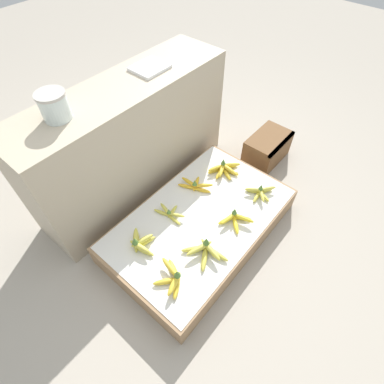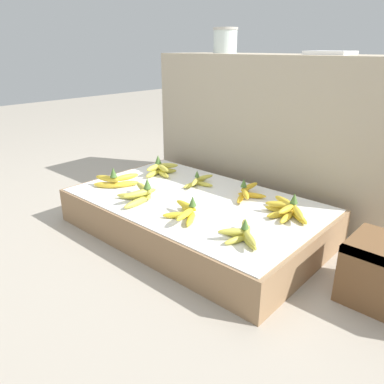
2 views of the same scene
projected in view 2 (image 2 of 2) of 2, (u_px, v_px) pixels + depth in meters
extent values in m
plane|color=#A89E8E|center=(195.00, 231.00, 1.86)|extent=(10.00, 10.00, 0.00)
cube|color=#997551|center=(195.00, 216.00, 1.83)|extent=(1.22, 0.74, 0.17)
cube|color=silver|center=(195.00, 199.00, 1.80)|extent=(1.18, 0.72, 0.00)
cube|color=tan|center=(279.00, 131.00, 2.13)|extent=(1.48, 0.41, 0.82)
ellipsoid|color=gold|center=(125.00, 184.00, 1.95)|extent=(0.09, 0.14, 0.03)
ellipsoid|color=gold|center=(115.00, 181.00, 1.99)|extent=(0.13, 0.11, 0.03)
ellipsoid|color=gold|center=(107.00, 185.00, 1.93)|extent=(0.14, 0.10, 0.03)
ellipsoid|color=gold|center=(126.00, 177.00, 1.96)|extent=(0.06, 0.15, 0.03)
ellipsoid|color=gold|center=(107.00, 179.00, 1.93)|extent=(0.15, 0.07, 0.03)
cone|color=#4C7533|center=(113.00, 172.00, 1.90)|extent=(0.04, 0.04, 0.05)
ellipsoid|color=gold|center=(148.00, 193.00, 1.83)|extent=(0.15, 0.13, 0.03)
ellipsoid|color=gold|center=(134.00, 197.00, 1.79)|extent=(0.16, 0.12, 0.03)
ellipsoid|color=gold|center=(138.00, 202.00, 1.72)|extent=(0.04, 0.17, 0.03)
ellipsoid|color=gold|center=(144.00, 188.00, 1.80)|extent=(0.17, 0.08, 0.03)
ellipsoid|color=gold|center=(140.00, 193.00, 1.74)|extent=(0.07, 0.17, 0.03)
cone|color=#4C7533|center=(147.00, 183.00, 1.75)|extent=(0.04, 0.04, 0.05)
ellipsoid|color=yellow|center=(188.00, 211.00, 1.64)|extent=(0.13, 0.08, 0.03)
ellipsoid|color=yellow|center=(178.00, 215.00, 1.59)|extent=(0.11, 0.12, 0.03)
ellipsoid|color=yellow|center=(191.00, 219.00, 1.56)|extent=(0.09, 0.13, 0.03)
ellipsoid|color=yellow|center=(186.00, 205.00, 1.62)|extent=(0.14, 0.05, 0.03)
ellipsoid|color=yellow|center=(185.00, 214.00, 1.54)|extent=(0.06, 0.14, 0.03)
cone|color=#4C7533|center=(193.00, 201.00, 1.58)|extent=(0.03, 0.03, 0.04)
ellipsoid|color=gold|center=(246.00, 232.00, 1.45)|extent=(0.07, 0.12, 0.03)
ellipsoid|color=gold|center=(235.00, 234.00, 1.43)|extent=(0.12, 0.04, 0.03)
ellipsoid|color=gold|center=(237.00, 239.00, 1.40)|extent=(0.06, 0.12, 0.03)
ellipsoid|color=gold|center=(249.00, 242.00, 1.38)|extent=(0.11, 0.08, 0.03)
ellipsoid|color=gold|center=(245.00, 226.00, 1.44)|extent=(0.09, 0.11, 0.03)
ellipsoid|color=gold|center=(233.00, 232.00, 1.40)|extent=(0.10, 0.10, 0.03)
ellipsoid|color=gold|center=(250.00, 238.00, 1.36)|extent=(0.11, 0.09, 0.03)
cone|color=#4C7533|center=(245.00, 223.00, 1.39)|extent=(0.03, 0.03, 0.04)
ellipsoid|color=gold|center=(154.00, 173.00, 2.11)|extent=(0.06, 0.15, 0.03)
ellipsoid|color=gold|center=(163.00, 173.00, 2.11)|extent=(0.14, 0.07, 0.03)
ellipsoid|color=gold|center=(164.00, 171.00, 2.15)|extent=(0.12, 0.12, 0.03)
ellipsoid|color=gold|center=(155.00, 167.00, 2.12)|extent=(0.05, 0.14, 0.03)
ellipsoid|color=gold|center=(162.00, 168.00, 2.11)|extent=(0.15, 0.07, 0.03)
ellipsoid|color=gold|center=(166.00, 166.00, 2.15)|extent=(0.12, 0.12, 0.03)
cone|color=#4C7533|center=(158.00, 159.00, 2.13)|extent=(0.04, 0.04, 0.05)
ellipsoid|color=gold|center=(191.00, 185.00, 1.95)|extent=(0.03, 0.11, 0.02)
ellipsoid|color=gold|center=(204.00, 184.00, 1.96)|extent=(0.11, 0.04, 0.02)
ellipsoid|color=gold|center=(202.00, 180.00, 2.03)|extent=(0.05, 0.11, 0.02)
ellipsoid|color=gold|center=(195.00, 182.00, 1.93)|extent=(0.07, 0.11, 0.02)
ellipsoid|color=gold|center=(204.00, 177.00, 2.00)|extent=(0.05, 0.11, 0.02)
cone|color=#4C7533|center=(197.00, 174.00, 1.96)|extent=(0.03, 0.03, 0.04)
ellipsoid|color=gold|center=(241.00, 198.00, 1.78)|extent=(0.08, 0.14, 0.03)
ellipsoid|color=gold|center=(252.00, 195.00, 1.81)|extent=(0.13, 0.08, 0.03)
ellipsoid|color=gold|center=(245.00, 191.00, 1.87)|extent=(0.08, 0.14, 0.03)
ellipsoid|color=gold|center=(245.00, 194.00, 1.76)|extent=(0.11, 0.12, 0.03)
ellipsoid|color=gold|center=(249.00, 187.00, 1.84)|extent=(0.03, 0.14, 0.03)
cone|color=#4C7533|center=(244.00, 183.00, 1.80)|extent=(0.03, 0.03, 0.04)
ellipsoid|color=gold|center=(284.00, 207.00, 1.67)|extent=(0.13, 0.08, 0.03)
ellipsoid|color=gold|center=(279.00, 209.00, 1.65)|extent=(0.13, 0.06, 0.03)
ellipsoid|color=gold|center=(280.00, 214.00, 1.60)|extent=(0.09, 0.13, 0.03)
ellipsoid|color=gold|center=(287.00, 217.00, 1.57)|extent=(0.04, 0.13, 0.03)
ellipsoid|color=gold|center=(299.00, 217.00, 1.57)|extent=(0.12, 0.10, 0.03)
ellipsoid|color=gold|center=(284.00, 201.00, 1.66)|extent=(0.13, 0.07, 0.03)
ellipsoid|color=gold|center=(280.00, 205.00, 1.63)|extent=(0.13, 0.08, 0.03)
ellipsoid|color=gold|center=(287.00, 209.00, 1.58)|extent=(0.04, 0.13, 0.03)
ellipsoid|color=gold|center=(298.00, 212.00, 1.55)|extent=(0.11, 0.11, 0.03)
cone|color=#4C7533|center=(294.00, 198.00, 1.60)|extent=(0.03, 0.03, 0.05)
cylinder|color=silver|center=(225.00, 42.00, 2.21)|extent=(0.14, 0.14, 0.13)
cylinder|color=#B7B2A8|center=(226.00, 29.00, 2.19)|extent=(0.15, 0.15, 0.01)
cube|color=white|center=(330.00, 53.00, 1.83)|extent=(0.21, 0.19, 0.02)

